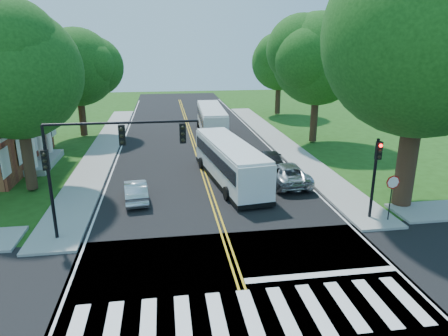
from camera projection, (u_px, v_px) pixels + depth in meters
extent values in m
plane|color=#1D4310|center=(248.00, 306.00, 14.69)|extent=(140.00, 140.00, 0.00)
cube|color=black|center=(201.00, 165.00, 31.67)|extent=(14.00, 96.00, 0.01)
cube|color=black|center=(248.00, 306.00, 14.68)|extent=(60.00, 12.00, 0.01)
cube|color=gold|center=(197.00, 152.00, 35.44)|extent=(0.36, 70.00, 0.01)
cube|color=silver|center=(118.00, 155.00, 34.47)|extent=(0.12, 70.00, 0.01)
cube|color=silver|center=(271.00, 149.00, 36.41)|extent=(0.12, 70.00, 0.01)
cube|color=silver|center=(251.00, 315.00, 14.21)|extent=(12.60, 3.00, 0.01)
cube|color=silver|center=(322.00, 274.00, 16.69)|extent=(6.60, 0.40, 0.01)
cube|color=gray|center=(105.00, 147.00, 37.07)|extent=(2.60, 40.00, 0.15)
cube|color=gray|center=(278.00, 141.00, 39.44)|extent=(2.60, 40.00, 0.15)
cylinder|color=#362115|center=(408.00, 155.00, 22.87)|extent=(1.10, 1.10, 6.00)
sphere|color=#25661E|center=(425.00, 35.00, 20.92)|extent=(10.80, 10.80, 10.80)
cylinder|color=#362115|center=(27.00, 153.00, 25.49)|extent=(0.70, 0.70, 4.80)
sphere|color=#25661E|center=(15.00, 73.00, 24.00)|extent=(8.00, 8.00, 8.00)
cylinder|color=#362115|center=(82.00, 114.00, 40.72)|extent=(0.70, 0.70, 4.40)
sphere|color=#25661E|center=(77.00, 67.00, 39.32)|extent=(7.60, 7.60, 7.60)
cylinder|color=#362115|center=(314.00, 116.00, 38.18)|extent=(0.70, 0.70, 5.00)
sphere|color=#25661E|center=(318.00, 59.00, 36.62)|extent=(8.40, 8.40, 8.40)
cylinder|color=#362115|center=(278.00, 97.00, 53.51)|extent=(0.70, 0.70, 4.40)
sphere|color=#25661E|center=(279.00, 62.00, 52.16)|extent=(7.20, 7.20, 7.20)
cube|color=silver|center=(36.00, 110.00, 30.47)|extent=(1.40, 6.00, 0.45)
cube|color=gray|center=(43.00, 162.00, 31.71)|extent=(1.80, 6.00, 0.50)
cylinder|color=silver|center=(32.00, 146.00, 29.08)|extent=(0.50, 0.50, 4.20)
cylinder|color=silver|center=(40.00, 139.00, 31.16)|extent=(0.50, 0.50, 4.20)
cylinder|color=silver|center=(48.00, 133.00, 33.23)|extent=(0.50, 0.50, 4.20)
cylinder|color=black|center=(51.00, 194.00, 18.91)|extent=(0.16, 0.16, 4.60)
cube|color=black|center=(46.00, 160.00, 18.26)|extent=(0.30, 0.22, 0.95)
sphere|color=black|center=(44.00, 155.00, 18.04)|extent=(0.18, 0.18, 0.18)
cylinder|color=black|center=(121.00, 123.00, 18.43)|extent=(7.00, 0.12, 0.12)
cube|color=black|center=(122.00, 135.00, 18.45)|extent=(0.30, 0.22, 0.95)
cube|color=black|center=(183.00, 133.00, 18.85)|extent=(0.30, 0.22, 0.95)
cylinder|color=black|center=(374.00, 179.00, 21.29)|extent=(0.16, 0.16, 4.40)
cube|color=black|center=(379.00, 151.00, 20.67)|extent=(0.30, 0.22, 0.95)
sphere|color=#FF0A05|center=(381.00, 146.00, 20.45)|extent=(0.18, 0.18, 0.18)
cylinder|color=black|center=(390.00, 201.00, 21.26)|extent=(0.06, 0.06, 2.20)
cylinder|color=#A50A07|center=(393.00, 182.00, 20.92)|extent=(0.76, 0.04, 0.76)
cube|color=silver|center=(230.00, 162.00, 27.53)|extent=(3.73, 10.90, 2.49)
cube|color=black|center=(230.00, 156.00, 27.40)|extent=(3.70, 10.17, 0.86)
cube|color=black|center=(210.00, 140.00, 32.37)|extent=(2.21, 0.40, 1.45)
cube|color=orange|center=(210.00, 131.00, 32.13)|extent=(1.54, 0.31, 0.29)
cube|color=black|center=(229.00, 177.00, 27.86)|extent=(3.79, 11.00, 0.27)
cube|color=silver|center=(230.00, 144.00, 27.14)|extent=(3.64, 10.57, 0.20)
cylinder|color=black|center=(231.00, 161.00, 31.37)|extent=(0.40, 0.90, 0.87)
cylinder|color=black|center=(201.00, 163.00, 30.74)|extent=(0.40, 0.90, 0.87)
cylinder|color=black|center=(263.00, 190.00, 25.15)|extent=(0.40, 0.90, 0.87)
cylinder|color=black|center=(227.00, 193.00, 24.52)|extent=(0.40, 0.90, 0.87)
cube|color=silver|center=(211.00, 120.00, 42.23)|extent=(2.75, 11.05, 2.56)
cube|color=black|center=(211.00, 116.00, 42.10)|extent=(2.79, 10.28, 0.88)
cube|color=black|center=(207.00, 109.00, 47.38)|extent=(2.28, 0.18, 1.49)
cube|color=orange|center=(207.00, 102.00, 47.13)|extent=(1.58, 0.15, 0.30)
cube|color=black|center=(212.00, 131.00, 42.57)|extent=(2.80, 11.15, 0.28)
cube|color=silver|center=(211.00, 108.00, 41.84)|extent=(2.69, 10.72, 0.20)
cylinder|color=black|center=(219.00, 123.00, 46.10)|extent=(0.33, 0.90, 0.89)
cylinder|color=black|center=(198.00, 123.00, 45.84)|extent=(0.33, 0.90, 0.89)
cylinder|color=black|center=(227.00, 136.00, 39.49)|extent=(0.33, 0.90, 0.89)
cylinder|color=black|center=(202.00, 137.00, 39.23)|extent=(0.33, 0.90, 0.89)
imported|color=#AFB2B6|center=(136.00, 191.00, 24.38)|extent=(1.74, 3.93, 1.26)
imported|color=#A9ACB0|center=(286.00, 173.00, 27.41)|extent=(2.43, 5.25, 1.46)
imported|color=black|center=(270.00, 160.00, 30.66)|extent=(2.64, 5.05, 1.40)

